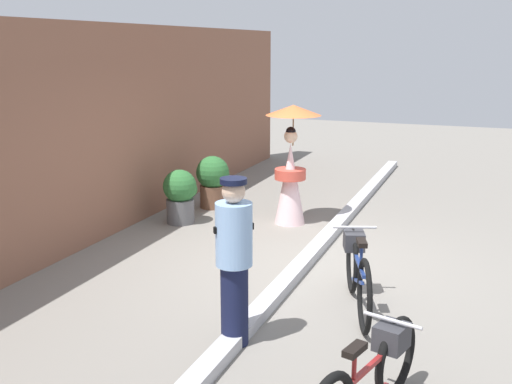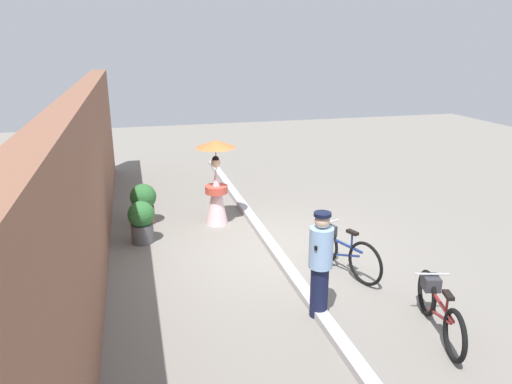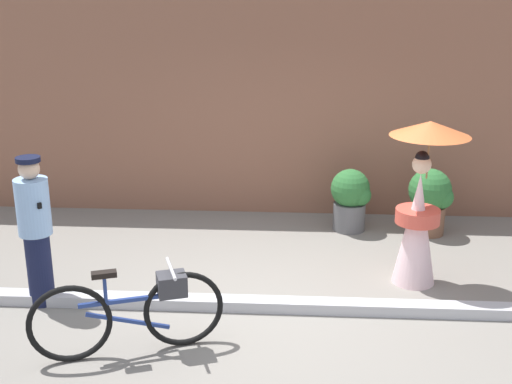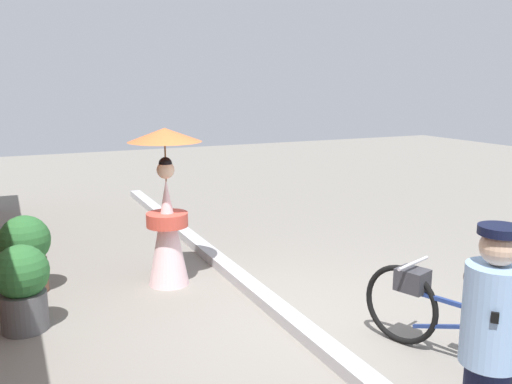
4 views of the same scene
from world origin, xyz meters
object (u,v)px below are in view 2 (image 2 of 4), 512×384
bicycle_near_officer (341,249)px  bicycle_far_side (438,307)px  person_officer (320,263)px  person_with_parasol (216,182)px  potted_plant_by_door (144,202)px  potted_plant_small (142,220)px

bicycle_near_officer → bicycle_far_side: 2.09m
person_officer → person_with_parasol: bearing=10.8°
bicycle_near_officer → person_officer: (-1.22, 0.90, 0.43)m
potted_plant_by_door → potted_plant_small: bearing=175.8°
bicycle_near_officer → potted_plant_by_door: size_ratio=1.87×
bicycle_far_side → potted_plant_by_door: potted_plant_by_door is taller
bicycle_near_officer → person_officer: bearing=143.8°
bicycle_far_side → person_with_parasol: size_ratio=0.90×
bicycle_far_side → potted_plant_small: size_ratio=1.96×
person_with_parasol → bicycle_far_side: bearing=-155.6°
bicycle_near_officer → potted_plant_small: potted_plant_small is taller
bicycle_near_officer → potted_plant_by_door: potted_plant_by_door is taller
bicycle_near_officer → bicycle_far_side: bicycle_near_officer is taller
bicycle_far_side → potted_plant_small: 5.68m
potted_plant_small → bicycle_near_officer: bearing=-123.7°
potted_plant_by_door → potted_plant_small: size_ratio=1.05×
bicycle_near_officer → potted_plant_small: bearing=56.3°
bicycle_near_officer → person_officer: person_officer is taller
bicycle_near_officer → potted_plant_small: (2.19, 3.28, 0.04)m
person_with_parasol → potted_plant_small: person_with_parasol is taller
bicycle_near_officer → potted_plant_by_door: bearing=44.7°
person_officer → potted_plant_by_door: (4.47, 2.31, -0.35)m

